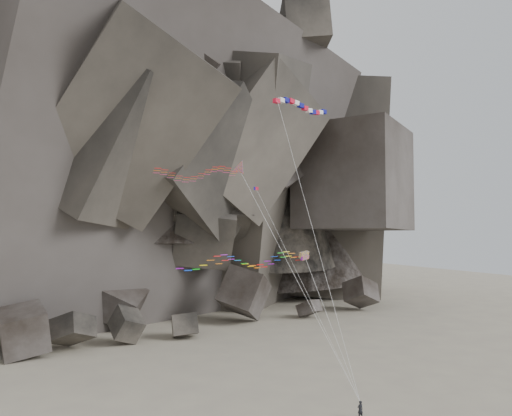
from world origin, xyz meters
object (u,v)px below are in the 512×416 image
kite_flyer (360,408)px  parafoil_kite (241,260)px  banner_kite (302,108)px  pennant_kite (278,234)px  delta_kite (194,173)px

kite_flyer → parafoil_kite: (-8.48, 6.69, 12.93)m
banner_kite → parafoil_kite: 21.94m
parafoil_kite → pennant_kite: bearing=1.2°
delta_kite → parafoil_kite: delta_kite is taller
parafoil_kite → banner_kite: bearing=9.2°
pennant_kite → parafoil_kite: bearing=-152.5°
kite_flyer → parafoil_kite: bearing=-33.7°
delta_kite → banner_kite: banner_kite is taller
delta_kite → banner_kite: size_ratio=0.75×
delta_kite → parafoil_kite: bearing=-96.0°
banner_kite → parafoil_kite: size_ratio=1.98×
delta_kite → pennant_kite: size_ratio=1.16×
parafoil_kite → kite_flyer: bearing=-60.6°
kite_flyer → banner_kite: banner_kite is taller
parafoil_kite → pennant_kite: size_ratio=0.78×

